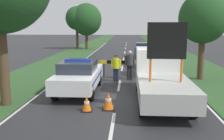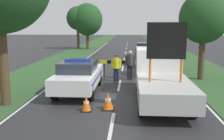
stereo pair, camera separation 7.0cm
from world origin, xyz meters
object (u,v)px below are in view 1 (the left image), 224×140
object	(u,v)px
traffic_cone_centre_front	(108,101)
roadside_tree_near_right	(86,20)
queued_car_suv_grey	(148,57)
queued_car_hatch_blue	(143,50)
police_officer	(116,66)
police_car	(79,76)
pedestrian_civilian	(130,63)
traffic_cone_near_police	(144,70)
work_truck	(160,75)
roadside_tree_mid_left	(203,18)
roadside_tree_near_left	(77,18)
road_barrier	(121,64)
traffic_cone_near_truck	(87,104)

from	to	relation	value
traffic_cone_centre_front	roadside_tree_near_right	bearing A→B (deg)	101.00
queued_car_suv_grey	queued_car_hatch_blue	xyz separation A→B (m)	(-0.15, 5.65, 0.04)
police_officer	queued_car_hatch_blue	world-z (taller)	police_officer
police_car	pedestrian_civilian	size ratio (longest dim) A/B	2.77
police_car	queued_car_hatch_blue	xyz separation A→B (m)	(3.93, 14.40, -0.02)
pedestrian_civilian	traffic_cone_near_police	world-z (taller)	pedestrian_civilian
pedestrian_civilian	traffic_cone_centre_front	bearing A→B (deg)	-114.90
work_truck	roadside_tree_mid_left	world-z (taller)	roadside_tree_mid_left
work_truck	roadside_tree_near_left	size ratio (longest dim) A/B	1.01
queued_car_suv_grey	roadside_tree_near_right	distance (m)	16.98
work_truck	queued_car_suv_grey	world-z (taller)	work_truck
roadside_tree_mid_left	police_officer	bearing A→B (deg)	-170.17
traffic_cone_near_police	roadside_tree_near_right	world-z (taller)	roadside_tree_near_right
police_car	road_barrier	world-z (taller)	police_car
road_barrier	traffic_cone_centre_front	xyz separation A→B (m)	(-0.32, -6.31, -0.59)
police_car	traffic_cone_near_truck	distance (m)	3.11
traffic_cone_near_police	roadside_tree_near_left	bearing A→B (deg)	113.61
traffic_cone_near_police	traffic_cone_centre_front	size ratio (longest dim) A/B	1.01
traffic_cone_near_police	roadside_tree_near_right	bearing A→B (deg)	110.05
police_officer	traffic_cone_near_police	size ratio (longest dim) A/B	2.28
work_truck	roadside_tree_near_left	distance (m)	26.09
queued_car_suv_grey	roadside_tree_near_right	world-z (taller)	roadside_tree_near_right
road_barrier	traffic_cone_near_truck	size ratio (longest dim) A/B	4.59
pedestrian_civilian	police_officer	bearing A→B (deg)	-159.97
police_car	traffic_cone_near_police	xyz separation A→B (m)	(3.51, 4.62, -0.49)
police_car	roadside_tree_near_left	world-z (taller)	roadside_tree_near_left
road_barrier	traffic_cone_centre_front	distance (m)	6.34
traffic_cone_centre_front	traffic_cone_near_truck	bearing A→B (deg)	-163.56
police_officer	traffic_cone_centre_front	size ratio (longest dim) A/B	2.31
police_officer	traffic_cone_near_police	bearing A→B (deg)	-151.45
traffic_cone_near_police	traffic_cone_near_truck	distance (m)	8.01
traffic_cone_near_police	road_barrier	bearing A→B (deg)	-146.10
traffic_cone_near_police	roadside_tree_mid_left	distance (m)	4.91
police_officer	traffic_cone_near_truck	distance (m)	5.65
pedestrian_civilian	traffic_cone_near_police	size ratio (longest dim) A/B	2.56
traffic_cone_centre_front	roadside_tree_near_left	size ratio (longest dim) A/B	0.12
traffic_cone_near_police	queued_car_hatch_blue	size ratio (longest dim) A/B	0.18
road_barrier	traffic_cone_near_police	bearing A→B (deg)	41.60
work_truck	traffic_cone_near_police	xyz separation A→B (m)	(-0.41, 5.59, -0.74)
roadside_tree_near_left	roadside_tree_mid_left	bearing A→B (deg)	-59.80
traffic_cone_centre_front	traffic_cone_near_truck	xyz separation A→B (m)	(-0.83, -0.25, -0.05)
traffic_cone_near_police	traffic_cone_centre_front	xyz separation A→B (m)	(-1.82, -7.31, -0.00)
work_truck	queued_car_suv_grey	bearing A→B (deg)	-86.97
pedestrian_civilian	queued_car_hatch_blue	world-z (taller)	pedestrian_civilian
road_barrier	work_truck	bearing A→B (deg)	-59.74
police_officer	roadside_tree_mid_left	bearing A→B (deg)	169.88
traffic_cone_near_police	queued_car_hatch_blue	bearing A→B (deg)	87.52
police_officer	traffic_cone_centre_front	world-z (taller)	police_officer
traffic_cone_near_truck	roadside_tree_near_right	bearing A→B (deg)	99.15
road_barrier	queued_car_hatch_blue	xyz separation A→B (m)	(1.92, 10.78, -0.12)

